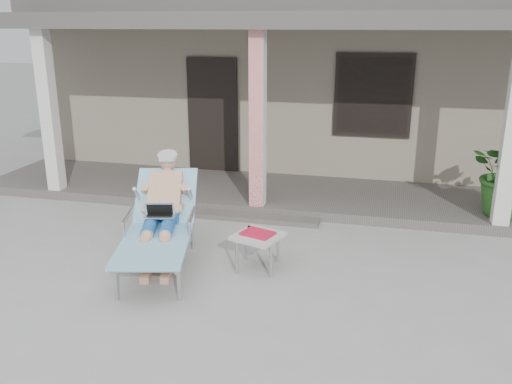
# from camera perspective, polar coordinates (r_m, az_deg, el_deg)

# --- Properties ---
(ground) EXTENTS (60.00, 60.00, 0.00)m
(ground) POSITION_cam_1_polar(r_m,az_deg,el_deg) (6.55, -4.28, -8.43)
(ground) COLOR #9E9E99
(ground) RESTS_ON ground
(house) EXTENTS (10.40, 5.40, 3.30)m
(house) POSITION_cam_1_polar(r_m,az_deg,el_deg) (12.29, 5.04, 11.83)
(house) COLOR gray
(house) RESTS_ON ground
(porch_deck) EXTENTS (10.00, 2.00, 0.15)m
(porch_deck) POSITION_cam_1_polar(r_m,az_deg,el_deg) (9.22, 1.41, -0.10)
(porch_deck) COLOR #605B56
(porch_deck) RESTS_ON ground
(porch_overhang) EXTENTS (10.00, 2.30, 2.85)m
(porch_overhang) POSITION_cam_1_polar(r_m,az_deg,el_deg) (8.74, 1.47, 17.00)
(porch_overhang) COLOR silver
(porch_overhang) RESTS_ON porch_deck
(porch_step) EXTENTS (2.00, 0.30, 0.07)m
(porch_step) POSITION_cam_1_polar(r_m,az_deg,el_deg) (8.18, -0.32, -2.71)
(porch_step) COLOR #605B56
(porch_step) RESTS_ON ground
(lounger) EXTENTS (1.22, 2.13, 1.33)m
(lounger) POSITION_cam_1_polar(r_m,az_deg,el_deg) (6.64, -10.09, -0.65)
(lounger) COLOR #B7B7BC
(lounger) RESTS_ON ground
(side_table) EXTENTS (0.66, 0.66, 0.46)m
(side_table) POSITION_cam_1_polar(r_m,az_deg,el_deg) (6.49, 0.20, -4.84)
(side_table) COLOR beige
(side_table) RESTS_ON ground
(potted_palm) EXTENTS (1.20, 1.05, 1.29)m
(potted_palm) POSITION_cam_1_polar(r_m,az_deg,el_deg) (8.59, 25.37, 1.85)
(potted_palm) COLOR #26591E
(potted_palm) RESTS_ON porch_deck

